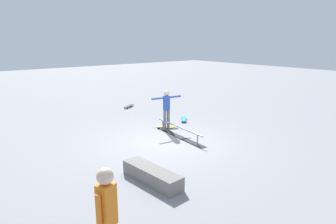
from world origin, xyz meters
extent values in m
plane|color=gray|center=(0.00, 0.00, 0.00)|extent=(60.00, 60.00, 0.00)
cube|color=black|center=(0.16, -0.80, 0.01)|extent=(2.85, 0.48, 0.01)
cylinder|color=gray|center=(-0.91, -0.70, 0.18)|extent=(0.04, 0.04, 0.36)
cylinder|color=gray|center=(1.23, -0.89, 0.18)|extent=(0.04, 0.04, 0.36)
cylinder|color=gray|center=(0.16, -0.80, 0.36)|extent=(2.68, 0.28, 0.05)
cube|color=gray|center=(-2.12, 2.03, 0.18)|extent=(1.82, 0.62, 0.36)
cylinder|color=slate|center=(1.09, -1.05, 0.40)|extent=(0.13, 0.13, 0.79)
cylinder|color=slate|center=(1.11, -0.90, 0.40)|extent=(0.13, 0.13, 0.79)
cube|color=#2D51B7|center=(1.10, -0.98, 1.07)|extent=(0.21, 0.23, 0.56)
sphere|color=beige|center=(1.10, -0.98, 1.46)|extent=(0.21, 0.21, 0.21)
cylinder|color=#2D51B7|center=(1.04, -1.34, 1.29)|extent=(0.16, 0.53, 0.07)
cylinder|color=#2D51B7|center=(1.16, -0.61, 1.29)|extent=(0.16, 0.53, 0.07)
cube|color=yellow|center=(1.24, -1.12, 0.08)|extent=(0.64, 0.76, 0.02)
cylinder|color=white|center=(1.31, -0.84, 0.03)|extent=(0.06, 0.06, 0.05)
cylinder|color=white|center=(1.49, -0.97, 0.03)|extent=(0.06, 0.06, 0.05)
cylinder|color=white|center=(0.98, -1.27, 0.03)|extent=(0.06, 0.06, 0.05)
cylinder|color=white|center=(1.16, -1.41, 0.03)|extent=(0.06, 0.06, 0.05)
cube|color=orange|center=(-4.21, 4.29, 1.20)|extent=(0.27, 0.28, 0.63)
sphere|color=beige|center=(-4.21, 4.29, 1.63)|extent=(0.24, 0.24, 0.24)
cylinder|color=orange|center=(-4.26, 4.43, 1.14)|extent=(0.10, 0.10, 0.59)
cylinder|color=orange|center=(-4.16, 4.14, 1.14)|extent=(0.10, 0.10, 0.59)
cube|color=teal|center=(1.69, -2.40, 0.08)|extent=(0.73, 0.69, 0.02)
cylinder|color=white|center=(1.41, -2.30, 0.03)|extent=(0.06, 0.06, 0.05)
cylinder|color=white|center=(1.57, -2.13, 0.03)|extent=(0.06, 0.06, 0.05)
cylinder|color=white|center=(1.82, -2.67, 0.03)|extent=(0.06, 0.06, 0.05)
cylinder|color=white|center=(1.97, -2.50, 0.03)|extent=(0.06, 0.06, 0.05)
cube|color=black|center=(5.43, -1.90, 0.08)|extent=(0.59, 0.79, 0.02)
cylinder|color=white|center=(5.19, -1.73, 0.03)|extent=(0.05, 0.06, 0.05)
cylinder|color=white|center=(5.39, -1.61, 0.03)|extent=(0.05, 0.06, 0.05)
cylinder|color=white|center=(5.47, -2.19, 0.03)|extent=(0.05, 0.06, 0.05)
cylinder|color=white|center=(5.67, -2.07, 0.03)|extent=(0.05, 0.06, 0.05)
camera|label=1|loc=(-7.66, 5.94, 3.44)|focal=31.79mm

